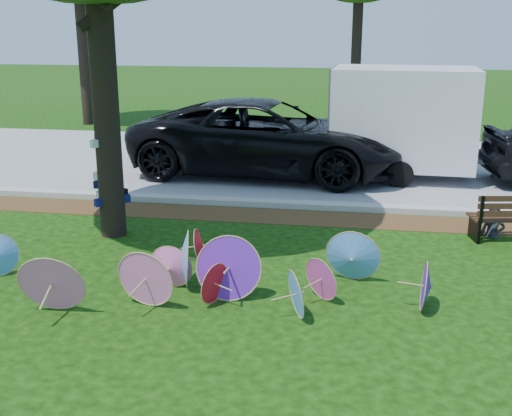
{
  "coord_description": "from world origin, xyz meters",
  "views": [
    {
      "loc": [
        2.02,
        -7.23,
        3.65
      ],
      "look_at": [
        0.5,
        2.0,
        0.9
      ],
      "focal_mm": 45.0,
      "sensor_mm": 36.0,
      "label": 1
    }
  ],
  "objects_px": {
    "parasol_pile": "(204,270)",
    "black_van": "(268,138)",
    "cargo_trailer": "(403,117)",
    "person_left": "(495,206)"
  },
  "relations": [
    {
      "from": "black_van",
      "to": "cargo_trailer",
      "type": "height_order",
      "value": "cargo_trailer"
    },
    {
      "from": "black_van",
      "to": "person_left",
      "type": "bearing_deg",
      "value": -127.56
    },
    {
      "from": "parasol_pile",
      "to": "cargo_trailer",
      "type": "bearing_deg",
      "value": 68.54
    },
    {
      "from": "parasol_pile",
      "to": "person_left",
      "type": "height_order",
      "value": "person_left"
    },
    {
      "from": "parasol_pile",
      "to": "black_van",
      "type": "height_order",
      "value": "black_van"
    },
    {
      "from": "cargo_trailer",
      "to": "parasol_pile",
      "type": "bearing_deg",
      "value": -109.03
    },
    {
      "from": "cargo_trailer",
      "to": "person_left",
      "type": "distance_m",
      "value": 4.63
    },
    {
      "from": "cargo_trailer",
      "to": "person_left",
      "type": "xyz_separation_m",
      "value": [
        1.38,
        -4.33,
        -0.88
      ]
    },
    {
      "from": "black_van",
      "to": "cargo_trailer",
      "type": "relative_size",
      "value": 2.0
    },
    {
      "from": "black_van",
      "to": "cargo_trailer",
      "type": "bearing_deg",
      "value": -81.08
    }
  ]
}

